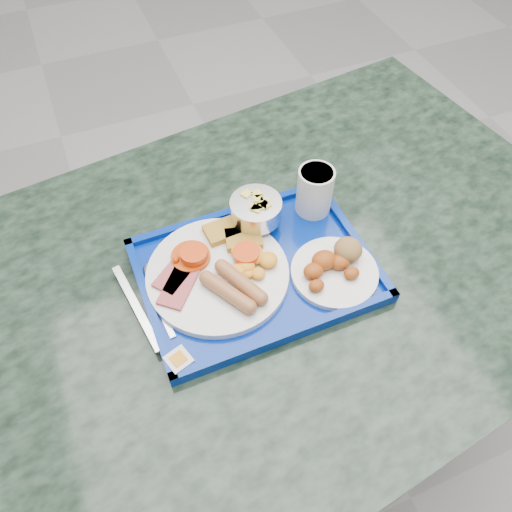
{
  "coord_description": "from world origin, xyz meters",
  "views": [
    {
      "loc": [
        -0.53,
        -0.79,
        1.55
      ],
      "look_at": [
        -0.33,
        -0.3,
        0.86
      ],
      "focal_mm": 35.0,
      "sensor_mm": 36.0,
      "label": 1
    }
  ],
  "objects_px": {
    "main_plate": "(222,269)",
    "bread_plate": "(335,266)",
    "juice_cup": "(315,190)",
    "tray": "(256,271)",
    "fruit_bowl": "(256,210)",
    "table": "(269,319)"
  },
  "relations": [
    {
      "from": "main_plate",
      "to": "bread_plate",
      "type": "relative_size",
      "value": 1.63
    },
    {
      "from": "juice_cup",
      "to": "tray",
      "type": "bearing_deg",
      "value": -149.21
    },
    {
      "from": "bread_plate",
      "to": "fruit_bowl",
      "type": "height_order",
      "value": "fruit_bowl"
    },
    {
      "from": "table",
      "to": "fruit_bowl",
      "type": "xyz_separation_m",
      "value": [
        0.0,
        0.09,
        0.27
      ]
    },
    {
      "from": "juice_cup",
      "to": "fruit_bowl",
      "type": "bearing_deg",
      "value": 179.54
    },
    {
      "from": "table",
      "to": "juice_cup",
      "type": "bearing_deg",
      "value": 33.9
    },
    {
      "from": "table",
      "to": "fruit_bowl",
      "type": "height_order",
      "value": "fruit_bowl"
    },
    {
      "from": "tray",
      "to": "fruit_bowl",
      "type": "xyz_separation_m",
      "value": [
        0.04,
        0.1,
        0.05
      ]
    },
    {
      "from": "table",
      "to": "main_plate",
      "type": "relative_size",
      "value": 5.51
    },
    {
      "from": "table",
      "to": "bread_plate",
      "type": "bearing_deg",
      "value": -36.74
    },
    {
      "from": "juice_cup",
      "to": "main_plate",
      "type": "bearing_deg",
      "value": -159.67
    },
    {
      "from": "table",
      "to": "juice_cup",
      "type": "distance_m",
      "value": 0.31
    },
    {
      "from": "main_plate",
      "to": "bread_plate",
      "type": "distance_m",
      "value": 0.2
    },
    {
      "from": "table",
      "to": "juice_cup",
      "type": "height_order",
      "value": "juice_cup"
    },
    {
      "from": "table",
      "to": "main_plate",
      "type": "bearing_deg",
      "value": 178.55
    },
    {
      "from": "main_plate",
      "to": "juice_cup",
      "type": "xyz_separation_m",
      "value": [
        0.22,
        0.08,
        0.04
      ]
    },
    {
      "from": "bread_plate",
      "to": "fruit_bowl",
      "type": "distance_m",
      "value": 0.18
    },
    {
      "from": "tray",
      "to": "fruit_bowl",
      "type": "height_order",
      "value": "fruit_bowl"
    },
    {
      "from": "fruit_bowl",
      "to": "juice_cup",
      "type": "relative_size",
      "value": 1.0
    },
    {
      "from": "tray",
      "to": "bread_plate",
      "type": "bearing_deg",
      "value": -24.08
    },
    {
      "from": "tray",
      "to": "juice_cup",
      "type": "relative_size",
      "value": 4.26
    },
    {
      "from": "table",
      "to": "main_plate",
      "type": "height_order",
      "value": "main_plate"
    }
  ]
}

